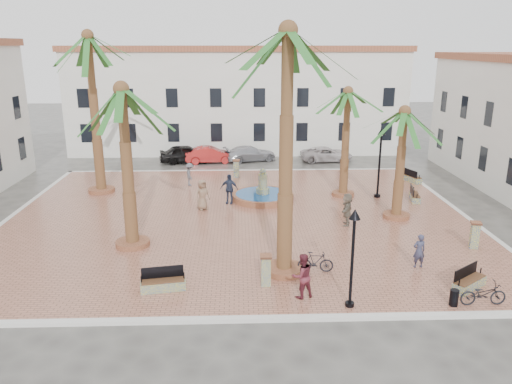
{
  "coord_description": "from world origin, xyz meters",
  "views": [
    {
      "loc": [
        0.05,
        -26.89,
        9.55
      ],
      "look_at": [
        1.0,
        0.0,
        1.6
      ],
      "focal_mm": 35.0,
      "sensor_mm": 36.0,
      "label": 1
    }
  ],
  "objects_px": {
    "litter_bin": "(454,298)",
    "car_silver": "(250,154)",
    "palm_s": "(288,58)",
    "car_red": "(210,155)",
    "bench_s": "(163,284)",
    "palm_e": "(404,126)",
    "bollard_se": "(266,270)",
    "bench_ne": "(411,178)",
    "fountain": "(263,195)",
    "palm_sw": "(123,109)",
    "bollard_e": "(475,235)",
    "bicycle_a": "(483,294)",
    "bench_e": "(415,196)",
    "pedestrian_east": "(347,209)",
    "pedestrian_fountain_a": "(202,195)",
    "bicycle_b": "(316,262)",
    "bollard_n": "(236,168)",
    "bench_se": "(469,283)",
    "palm_nw": "(89,52)",
    "lamppost_s": "(353,241)",
    "lamppost_e": "(380,151)",
    "pedestrian_fountain_b": "(229,189)",
    "car_white": "(327,154)",
    "car_black": "(186,154)",
    "palm_ne": "(348,104)",
    "cyclist_a": "(419,251)"
  },
  "relations": [
    {
      "from": "litter_bin",
      "to": "car_silver",
      "type": "bearing_deg",
      "value": 105.56
    },
    {
      "from": "palm_s",
      "to": "car_red",
      "type": "xyz_separation_m",
      "value": [
        -4.3,
        21.59,
        -8.38
      ]
    },
    {
      "from": "bench_s",
      "to": "car_silver",
      "type": "xyz_separation_m",
      "value": [
        4.04,
        23.61,
        0.23
      ]
    },
    {
      "from": "palm_e",
      "to": "bollard_se",
      "type": "relative_size",
      "value": 4.77
    },
    {
      "from": "bench_ne",
      "to": "fountain",
      "type": "bearing_deg",
      "value": 90.59
    },
    {
      "from": "palm_sw",
      "to": "litter_bin",
      "type": "distance_m",
      "value": 15.96
    },
    {
      "from": "bollard_e",
      "to": "bicycle_a",
      "type": "xyz_separation_m",
      "value": [
        -2.16,
        -5.43,
        -0.23
      ]
    },
    {
      "from": "fountain",
      "to": "bollard_e",
      "type": "relative_size",
      "value": 2.96
    },
    {
      "from": "bench_e",
      "to": "car_red",
      "type": "relative_size",
      "value": 0.41
    },
    {
      "from": "pedestrian_east",
      "to": "car_silver",
      "type": "distance_m",
      "value": 17.09
    },
    {
      "from": "pedestrian_fountain_a",
      "to": "bicycle_b",
      "type": "bearing_deg",
      "value": -90.74
    },
    {
      "from": "palm_s",
      "to": "palm_e",
      "type": "relative_size",
      "value": 1.63
    },
    {
      "from": "bollard_n",
      "to": "bench_se",
      "type": "bearing_deg",
      "value": -62.4
    },
    {
      "from": "palm_e",
      "to": "bench_se",
      "type": "relative_size",
      "value": 3.73
    },
    {
      "from": "palm_sw",
      "to": "pedestrian_east",
      "type": "bearing_deg",
      "value": 12.9
    },
    {
      "from": "palm_nw",
      "to": "bollard_se",
      "type": "distance_m",
      "value": 19.07
    },
    {
      "from": "lamppost_s",
      "to": "lamppost_e",
      "type": "height_order",
      "value": "lamppost_e"
    },
    {
      "from": "pedestrian_fountain_a",
      "to": "pedestrian_fountain_b",
      "type": "height_order",
      "value": "pedestrian_fountain_b"
    },
    {
      "from": "bollard_n",
      "to": "car_white",
      "type": "distance_m",
      "value": 9.56
    },
    {
      "from": "lamppost_s",
      "to": "pedestrian_east",
      "type": "bearing_deg",
      "value": 78.91
    },
    {
      "from": "palm_s",
      "to": "bicycle_a",
      "type": "xyz_separation_m",
      "value": [
        7.2,
        -3.08,
        -8.46
      ]
    },
    {
      "from": "bench_ne",
      "to": "bicycle_b",
      "type": "bearing_deg",
      "value": 128.66
    },
    {
      "from": "car_black",
      "to": "palm_ne",
      "type": "bearing_deg",
      "value": -143.99
    },
    {
      "from": "bench_se",
      "to": "lamppost_e",
      "type": "height_order",
      "value": "lamppost_e"
    },
    {
      "from": "fountain",
      "to": "cyclist_a",
      "type": "distance_m",
      "value": 12.09
    },
    {
      "from": "bench_s",
      "to": "cyclist_a",
      "type": "xyz_separation_m",
      "value": [
        10.89,
        1.75,
        0.51
      ]
    },
    {
      "from": "palm_nw",
      "to": "palm_sw",
      "type": "relative_size",
      "value": 1.31
    },
    {
      "from": "bollard_n",
      "to": "palm_s",
      "type": "bearing_deg",
      "value": -82.66
    },
    {
      "from": "palm_s",
      "to": "bench_ne",
      "type": "relative_size",
      "value": 5.71
    },
    {
      "from": "bench_s",
      "to": "bench_e",
      "type": "height_order",
      "value": "bench_s"
    },
    {
      "from": "palm_e",
      "to": "bench_s",
      "type": "height_order",
      "value": "palm_e"
    },
    {
      "from": "palm_sw",
      "to": "bicycle_b",
      "type": "height_order",
      "value": "palm_sw"
    },
    {
      "from": "palm_s",
      "to": "car_black",
      "type": "xyz_separation_m",
      "value": [
        -6.32,
        21.73,
        -8.31
      ]
    },
    {
      "from": "bicycle_b",
      "to": "palm_sw",
      "type": "bearing_deg",
      "value": 74.36
    },
    {
      "from": "palm_s",
      "to": "car_silver",
      "type": "relative_size",
      "value": 2.32
    },
    {
      "from": "bollard_n",
      "to": "bollard_e",
      "type": "relative_size",
      "value": 1.0
    },
    {
      "from": "cyclist_a",
      "to": "pedestrian_fountain_b",
      "type": "bearing_deg",
      "value": -54.63
    },
    {
      "from": "bench_se",
      "to": "lamppost_e",
      "type": "distance_m",
      "value": 12.9
    },
    {
      "from": "palm_s",
      "to": "palm_e",
      "type": "xyz_separation_m",
      "value": [
        6.99,
        6.88,
        -3.68
      ]
    },
    {
      "from": "fountain",
      "to": "litter_bin",
      "type": "bearing_deg",
      "value": -64.52
    },
    {
      "from": "car_black",
      "to": "litter_bin",
      "type": "bearing_deg",
      "value": -164.32
    },
    {
      "from": "bollard_se",
      "to": "bicycle_b",
      "type": "bearing_deg",
      "value": 28.14
    },
    {
      "from": "palm_s",
      "to": "lamppost_e",
      "type": "relative_size",
      "value": 2.3
    },
    {
      "from": "bicycle_a",
      "to": "pedestrian_east",
      "type": "bearing_deg",
      "value": 19.61
    },
    {
      "from": "pedestrian_fountain_a",
      "to": "bench_se",
      "type": "bearing_deg",
      "value": -75.3
    },
    {
      "from": "bollard_e",
      "to": "car_red",
      "type": "relative_size",
      "value": 0.32
    },
    {
      "from": "lamppost_e",
      "to": "litter_bin",
      "type": "relative_size",
      "value": 7.04
    },
    {
      "from": "bench_ne",
      "to": "pedestrian_fountain_a",
      "type": "bearing_deg",
      "value": 92.62
    },
    {
      "from": "palm_s",
      "to": "lamppost_e",
      "type": "xyz_separation_m",
      "value": [
        6.98,
        10.83,
        -5.87
      ]
    },
    {
      "from": "palm_sw",
      "to": "pedestrian_fountain_b",
      "type": "distance_m",
      "value": 9.87
    }
  ]
}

